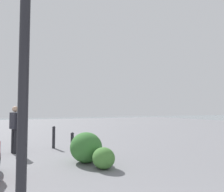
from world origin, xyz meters
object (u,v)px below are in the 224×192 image
(pedestrian, at_px, (15,126))
(bollard_mid, at_px, (54,137))
(lamppost, at_px, (25,13))
(bollard_near, at_px, (72,141))

(pedestrian, bearing_deg, bollard_mid, -73.31)
(lamppost, height_order, pedestrian, lamppost)
(lamppost, xyz_separation_m, bollard_mid, (6.02, -1.52, -2.48))
(pedestrian, relative_size, bollard_near, 2.38)
(lamppost, height_order, bollard_near, lamppost)
(bollard_near, bearing_deg, bollard_mid, 28.79)
(pedestrian, height_order, bollard_near, pedestrian)
(lamppost, relative_size, bollard_near, 6.26)
(lamppost, bearing_deg, bollard_mid, -14.16)
(lamppost, distance_m, pedestrian, 5.91)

